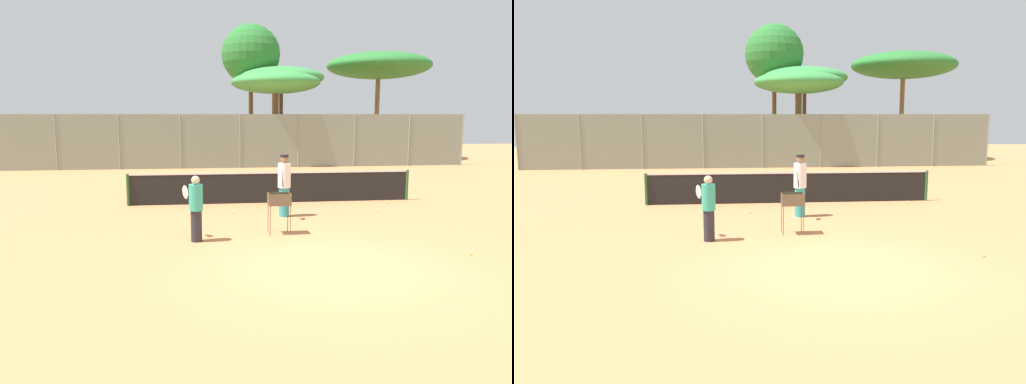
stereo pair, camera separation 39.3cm
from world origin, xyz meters
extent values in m
plane|color=#D37F4C|center=(0.00, 0.00, 0.00)|extent=(80.00, 80.00, 0.00)
cylinder|color=#26592D|center=(-4.84, 7.51, 0.54)|extent=(0.10, 0.10, 1.07)
cylinder|color=#26592D|center=(4.84, 7.51, 0.54)|extent=(0.10, 0.10, 1.07)
cube|color=black|center=(0.00, 7.51, 0.51)|extent=(9.69, 0.01, 1.01)
cube|color=white|center=(0.00, 7.51, 1.04)|extent=(9.69, 0.02, 0.06)
cylinder|color=gray|center=(-13.42, 19.11, 1.52)|extent=(0.08, 0.08, 3.05)
cylinder|color=gray|center=(-10.06, 19.11, 1.52)|extent=(0.08, 0.08, 3.05)
cylinder|color=gray|center=(-6.71, 19.11, 1.52)|extent=(0.08, 0.08, 3.05)
cylinder|color=gray|center=(-3.35, 19.11, 1.52)|extent=(0.08, 0.08, 3.05)
cylinder|color=gray|center=(0.00, 19.11, 1.52)|extent=(0.08, 0.08, 3.05)
cylinder|color=gray|center=(3.35, 19.11, 1.52)|extent=(0.08, 0.08, 3.05)
cylinder|color=gray|center=(6.71, 19.11, 1.52)|extent=(0.08, 0.08, 3.05)
cylinder|color=gray|center=(10.06, 19.11, 1.52)|extent=(0.08, 0.08, 3.05)
cylinder|color=gray|center=(13.42, 19.11, 1.52)|extent=(0.08, 0.08, 3.05)
cube|color=gray|center=(0.00, 19.11, 1.52)|extent=(26.84, 0.01, 3.05)
cylinder|color=brown|center=(2.38, 21.33, 2.14)|extent=(0.40, 0.40, 4.28)
ellipsoid|color=#388E42|center=(2.38, 21.33, 4.96)|extent=(5.44, 5.44, 1.36)
cylinder|color=brown|center=(2.95, 22.57, 2.33)|extent=(0.25, 0.25, 4.65)
ellipsoid|color=#388E42|center=(2.95, 22.57, 5.33)|extent=(5.42, 5.42, 1.35)
cylinder|color=brown|center=(10.10, 24.64, 2.73)|extent=(0.31, 0.31, 5.46)
ellipsoid|color=#28722D|center=(10.10, 24.64, 6.35)|extent=(7.10, 7.10, 1.78)
cylinder|color=brown|center=(1.11, 23.38, 2.85)|extent=(0.28, 0.28, 5.70)
sphere|color=#28722D|center=(1.11, 23.38, 6.83)|extent=(3.78, 3.78, 3.78)
cylinder|color=teal|center=(-0.02, 5.14, 0.43)|extent=(0.31, 0.31, 0.87)
cylinder|color=white|center=(-0.02, 5.14, 1.23)|extent=(0.38, 0.38, 0.72)
sphere|color=#8C6647|center=(-0.02, 5.14, 1.71)|extent=(0.24, 0.24, 0.24)
cylinder|color=black|center=(-0.02, 5.14, 1.81)|extent=(0.25, 0.25, 0.06)
cylinder|color=black|center=(-0.13, 4.79, 1.05)|extent=(0.07, 0.15, 0.27)
ellipsoid|color=silver|center=(-0.18, 4.61, 1.27)|extent=(0.14, 0.39, 0.43)
cylinder|color=#26262D|center=(-2.63, 2.46, 0.37)|extent=(0.27, 0.27, 0.75)
cylinder|color=teal|center=(-2.63, 2.46, 1.06)|extent=(0.33, 0.33, 0.62)
sphere|color=#DBB28C|center=(-2.63, 2.46, 1.48)|extent=(0.20, 0.20, 0.20)
cylinder|color=black|center=(-2.80, 2.76, 0.91)|extent=(0.10, 0.14, 0.27)
ellipsoid|color=silver|center=(-2.88, 2.91, 1.13)|extent=(0.22, 0.36, 0.43)
cylinder|color=brown|center=(-0.80, 2.81, 0.37)|extent=(0.02, 0.02, 0.74)
cylinder|color=brown|center=(-0.29, 2.81, 0.37)|extent=(0.02, 0.02, 0.74)
cylinder|color=brown|center=(-0.80, 3.17, 0.37)|extent=(0.02, 0.02, 0.74)
cylinder|color=brown|center=(-0.29, 3.17, 0.37)|extent=(0.02, 0.02, 0.74)
cube|color=brown|center=(-0.55, 2.99, 0.75)|extent=(0.55, 0.40, 0.01)
cube|color=brown|center=(-0.55, 2.79, 0.89)|extent=(0.55, 0.01, 0.30)
cube|color=brown|center=(-0.55, 3.19, 0.89)|extent=(0.55, 0.01, 0.30)
cube|color=brown|center=(-0.82, 2.99, 0.89)|extent=(0.01, 0.40, 0.30)
cube|color=brown|center=(-0.27, 2.99, 0.89)|extent=(0.01, 0.40, 0.30)
sphere|color=#D1E54C|center=(-0.47, 2.91, 0.84)|extent=(0.07, 0.07, 0.07)
sphere|color=#D1E54C|center=(-0.55, 3.04, 0.84)|extent=(0.07, 0.07, 0.07)
sphere|color=#D1E54C|center=(-0.48, 2.92, 0.79)|extent=(0.07, 0.07, 0.07)
sphere|color=#D1E54C|center=(-0.40, 3.11, 0.79)|extent=(0.07, 0.07, 0.07)
sphere|color=#D1E54C|center=(-0.50, 3.12, 0.79)|extent=(0.07, 0.07, 0.07)
sphere|color=#D1E54C|center=(-0.75, 2.91, 0.84)|extent=(0.07, 0.07, 0.07)
sphere|color=#D1E54C|center=(-0.41, 3.07, 0.84)|extent=(0.07, 0.07, 0.07)
sphere|color=#D1E54C|center=(-0.58, 2.97, 0.79)|extent=(0.07, 0.07, 0.07)
sphere|color=#D1E54C|center=(-0.68, 2.84, 0.84)|extent=(0.07, 0.07, 0.07)
sphere|color=#D1E54C|center=(-0.70, 3.09, 0.79)|extent=(0.07, 0.07, 0.07)
sphere|color=#D1E54C|center=(-0.44, 2.93, 0.79)|extent=(0.07, 0.07, 0.07)
sphere|color=#D1E54C|center=(-0.47, 2.97, 0.79)|extent=(0.07, 0.07, 0.07)
sphere|color=#D1E54C|center=(3.21, 0.53, 0.03)|extent=(0.07, 0.07, 0.07)
sphere|color=#D1E54C|center=(2.96, 5.39, 0.03)|extent=(0.07, 0.07, 0.07)
sphere|color=#D1E54C|center=(3.97, 6.99, 0.03)|extent=(0.07, 0.07, 0.07)
sphere|color=#D1E54C|center=(-2.79, 6.91, 0.03)|extent=(0.07, 0.07, 0.07)
sphere|color=#D1E54C|center=(-1.49, 5.77, 0.03)|extent=(0.07, 0.07, 0.07)
cube|color=white|center=(-1.39, 23.82, 0.45)|extent=(4.20, 1.70, 0.90)
cube|color=#33383D|center=(-1.59, 23.82, 1.25)|extent=(2.20, 1.50, 0.70)
camera|label=1|loc=(-2.68, -9.21, 2.98)|focal=35.00mm
camera|label=2|loc=(-2.29, -9.25, 2.98)|focal=35.00mm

